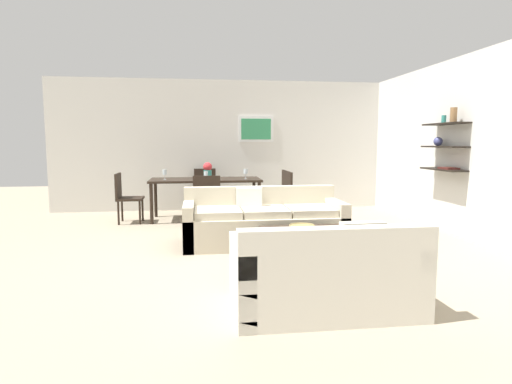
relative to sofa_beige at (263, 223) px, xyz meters
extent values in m
plane|color=tan|center=(0.02, -0.34, -0.29)|extent=(18.00, 18.00, 0.00)
cube|color=silver|center=(0.32, 3.19, 1.06)|extent=(8.40, 0.06, 2.70)
cube|color=white|center=(0.32, 3.15, 1.40)|extent=(0.74, 0.02, 0.54)
cube|color=#338C59|center=(0.32, 3.13, 1.40)|extent=(0.63, 0.01, 0.43)
cube|color=silver|center=(3.05, 0.26, 1.06)|extent=(0.06, 8.20, 2.70)
cube|color=black|center=(2.88, 0.35, 1.41)|extent=(0.28, 0.90, 0.02)
cube|color=black|center=(2.88, 0.35, 1.06)|extent=(0.28, 0.90, 0.02)
cube|color=black|center=(2.88, 0.35, 0.71)|extent=(0.28, 0.90, 0.02)
cylinder|color=olive|center=(2.88, 0.15, 1.53)|extent=(0.10, 0.10, 0.22)
sphere|color=#4C518C|center=(2.88, 0.53, 1.14)|extent=(0.14, 0.14, 0.14)
cylinder|color=teal|center=(2.88, 0.40, 1.48)|extent=(0.07, 0.07, 0.12)
cube|color=#4C1E19|center=(2.88, 0.20, 0.73)|extent=(0.20, 0.28, 0.03)
cube|color=beige|center=(0.00, -0.04, -0.08)|extent=(2.20, 0.90, 0.42)
cube|color=beige|center=(0.00, 0.33, 0.31)|extent=(2.20, 0.16, 0.36)
cube|color=beige|center=(-1.03, -0.04, 0.01)|extent=(0.14, 0.90, 0.60)
cube|color=beige|center=(1.03, -0.04, 0.01)|extent=(0.14, 0.90, 0.60)
cube|color=beige|center=(-0.64, -0.08, 0.18)|extent=(0.62, 0.70, 0.10)
cube|color=beige|center=(0.00, -0.08, 0.18)|extent=(0.62, 0.70, 0.10)
cube|color=beige|center=(0.64, -0.08, 0.18)|extent=(0.62, 0.70, 0.10)
cube|color=white|center=(-0.18, 0.15, 0.31)|extent=(0.37, 0.14, 0.36)
cube|color=silver|center=(0.16, -2.38, -0.08)|extent=(1.54, 0.90, 0.42)
cube|color=silver|center=(0.16, -2.75, 0.31)|extent=(1.54, 0.16, 0.36)
cube|color=silver|center=(0.86, -2.38, 0.01)|extent=(0.14, 0.90, 0.60)
cube|color=silver|center=(-0.54, -2.38, 0.01)|extent=(0.14, 0.90, 0.60)
cube|color=silver|center=(0.47, -2.34, 0.18)|extent=(0.61, 0.70, 0.10)
cube|color=silver|center=(-0.16, -2.34, 0.18)|extent=(0.61, 0.70, 0.10)
cube|color=beige|center=(0.42, -2.57, 0.31)|extent=(0.36, 0.13, 0.36)
cube|color=#38281E|center=(0.37, -1.11, -0.10)|extent=(1.05, 0.97, 0.38)
cylinder|color=#99844C|center=(0.30, -1.03, 0.12)|extent=(0.30, 0.30, 0.07)
torus|color=#99844C|center=(0.30, -1.03, 0.16)|extent=(0.31, 0.31, 0.02)
cylinder|color=silver|center=(0.65, -1.18, 0.13)|extent=(0.06, 0.06, 0.08)
cube|color=black|center=(-0.76, 2.05, 0.44)|extent=(2.01, 0.86, 0.04)
cylinder|color=black|center=(-1.71, 1.69, 0.06)|extent=(0.06, 0.06, 0.71)
cylinder|color=black|center=(0.18, 1.69, 0.06)|extent=(0.06, 0.06, 0.71)
cylinder|color=black|center=(-1.71, 2.42, 0.06)|extent=(0.06, 0.06, 0.71)
cylinder|color=black|center=(0.18, 2.42, 0.06)|extent=(0.06, 0.06, 0.71)
cube|color=black|center=(-2.09, 1.86, 0.14)|extent=(0.44, 0.44, 0.04)
cube|color=black|center=(-2.29, 1.86, 0.37)|extent=(0.04, 0.44, 0.43)
cylinder|color=black|center=(-1.91, 1.68, -0.09)|extent=(0.04, 0.04, 0.41)
cylinder|color=black|center=(-1.91, 2.04, -0.09)|extent=(0.04, 0.04, 0.41)
cylinder|color=black|center=(-2.27, 1.68, -0.09)|extent=(0.04, 0.04, 0.41)
cylinder|color=black|center=(-2.27, 2.04, -0.09)|extent=(0.04, 0.04, 0.41)
cube|color=black|center=(-0.76, 1.31, 0.14)|extent=(0.44, 0.44, 0.04)
cube|color=black|center=(-0.76, 1.11, 0.37)|extent=(0.44, 0.04, 0.43)
cylinder|color=black|center=(-0.58, 1.49, -0.09)|extent=(0.04, 0.04, 0.41)
cylinder|color=black|center=(-0.94, 1.49, -0.09)|extent=(0.04, 0.04, 0.41)
cylinder|color=black|center=(-0.58, 1.13, -0.09)|extent=(0.04, 0.04, 0.41)
cylinder|color=black|center=(-0.94, 1.13, -0.09)|extent=(0.04, 0.04, 0.41)
cube|color=black|center=(0.56, 1.86, 0.14)|extent=(0.44, 0.44, 0.04)
cube|color=black|center=(0.76, 1.86, 0.37)|extent=(0.04, 0.44, 0.43)
cylinder|color=black|center=(0.38, 2.04, -0.09)|extent=(0.04, 0.04, 0.41)
cylinder|color=black|center=(0.38, 1.68, -0.09)|extent=(0.04, 0.04, 0.41)
cylinder|color=black|center=(0.74, 2.04, -0.09)|extent=(0.04, 0.04, 0.41)
cylinder|color=black|center=(0.74, 1.68, -0.09)|extent=(0.04, 0.04, 0.41)
cube|color=black|center=(0.56, 2.25, 0.14)|extent=(0.44, 0.44, 0.04)
cube|color=black|center=(0.76, 2.25, 0.37)|extent=(0.04, 0.44, 0.43)
cylinder|color=black|center=(0.38, 2.43, -0.09)|extent=(0.04, 0.04, 0.41)
cylinder|color=black|center=(0.38, 2.07, -0.09)|extent=(0.04, 0.04, 0.41)
cylinder|color=black|center=(0.74, 2.43, -0.09)|extent=(0.04, 0.04, 0.41)
cylinder|color=black|center=(0.74, 2.07, -0.09)|extent=(0.04, 0.04, 0.41)
cube|color=black|center=(-0.76, 2.80, 0.14)|extent=(0.44, 0.44, 0.04)
cube|color=black|center=(-0.76, 3.00, 0.37)|extent=(0.44, 0.04, 0.43)
cylinder|color=black|center=(-0.94, 2.62, -0.09)|extent=(0.04, 0.04, 0.41)
cylinder|color=black|center=(-0.58, 2.62, -0.09)|extent=(0.04, 0.04, 0.41)
cylinder|color=black|center=(-0.94, 2.98, -0.09)|extent=(0.04, 0.04, 0.41)
cylinder|color=black|center=(-0.58, 2.98, -0.09)|extent=(0.04, 0.04, 0.41)
cylinder|color=silver|center=(-0.76, 1.69, 0.46)|extent=(0.06, 0.06, 0.01)
cylinder|color=silver|center=(-0.76, 1.69, 0.50)|extent=(0.01, 0.01, 0.07)
cylinder|color=silver|center=(-0.76, 1.69, 0.58)|extent=(0.06, 0.06, 0.09)
cylinder|color=silver|center=(-0.03, 1.95, 0.46)|extent=(0.06, 0.06, 0.01)
cylinder|color=silver|center=(-0.03, 1.95, 0.51)|extent=(0.01, 0.01, 0.09)
cylinder|color=silver|center=(-0.03, 1.95, 0.60)|extent=(0.08, 0.08, 0.09)
cylinder|color=silver|center=(-1.49, 1.95, 0.46)|extent=(0.06, 0.06, 0.01)
cylinder|color=silver|center=(-1.49, 1.95, 0.51)|extent=(0.01, 0.01, 0.09)
cylinder|color=silver|center=(-1.49, 1.95, 0.60)|extent=(0.07, 0.07, 0.09)
cylinder|color=teal|center=(-0.72, 2.01, 0.54)|extent=(0.15, 0.15, 0.16)
sphere|color=red|center=(-0.72, 2.01, 0.68)|extent=(0.16, 0.16, 0.16)
camera|label=1|loc=(-0.89, -5.80, 1.13)|focal=29.89mm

